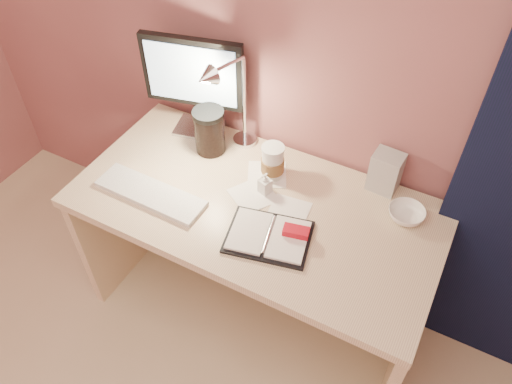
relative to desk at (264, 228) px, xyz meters
The scene contains 13 objects.
desk is the anchor object (origin of this frame).
monitor 0.68m from the desk, 154.85° to the left, with size 0.41×0.19×0.44m.
keyboard 0.50m from the desk, 149.04° to the right, with size 0.45×0.13×0.02m, color white.
planner 0.33m from the desk, 57.13° to the right, with size 0.33×0.28×0.05m.
paper_a 0.27m from the desk, 23.00° to the right, with size 0.14×0.14×0.00m, color white.
paper_b 0.23m from the desk, 123.08° to the right, with size 0.15×0.15×0.00m, color white.
paper_c 0.25m from the desk, 110.79° to the left, with size 0.15×0.15×0.00m, color white.
coffee_cup 0.31m from the desk, 97.72° to the left, with size 0.09×0.09×0.15m.
bowl 0.59m from the desk, 12.92° to the left, with size 0.13×0.13×0.04m, color white.
lotion_bottle 0.27m from the desk, 46.60° to the right, with size 0.04×0.04×0.09m, color silver.
dark_jar 0.46m from the desk, 160.18° to the left, with size 0.12×0.12×0.18m, color black.
product_box 0.55m from the desk, 30.39° to the left, with size 0.11×0.09×0.17m, color #BCBCB7.
desk_lamp 0.54m from the desk, 145.26° to the left, with size 0.16×0.27×0.43m.
Camera 1 is at (0.60, 0.25, 2.11)m, focal length 35.00 mm.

